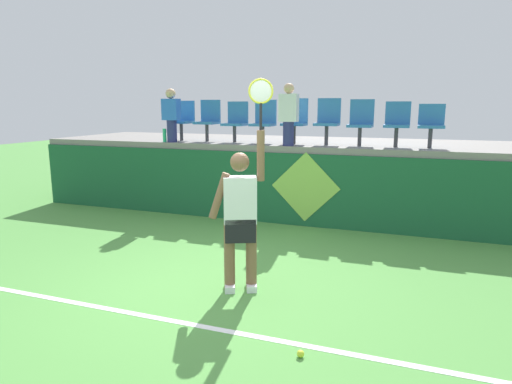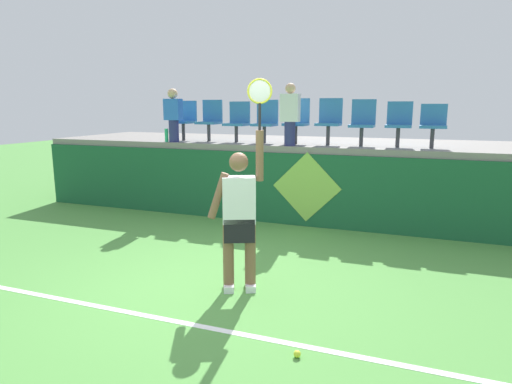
{
  "view_description": "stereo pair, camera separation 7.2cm",
  "coord_description": "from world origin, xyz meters",
  "px_view_note": "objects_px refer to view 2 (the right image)",
  "views": [
    {
      "loc": [
        2.26,
        -4.56,
        2.18
      ],
      "look_at": [
        0.18,
        1.14,
        1.0
      ],
      "focal_mm": 31.13,
      "sensor_mm": 36.0,
      "label": 1
    },
    {
      "loc": [
        2.33,
        -4.53,
        2.18
      ],
      "look_at": [
        0.18,
        1.14,
        1.0
      ],
      "focal_mm": 31.13,
      "sensor_mm": 36.0,
      "label": 2
    }
  ],
  "objects_px": {
    "tennis_ball": "(297,354)",
    "stadium_chair_3": "(266,120)",
    "stadium_chair_0": "(185,118)",
    "stadium_chair_5": "(329,119)",
    "stadium_chair_8": "(433,123)",
    "water_bottle": "(167,135)",
    "spectator_1": "(290,113)",
    "tennis_player": "(240,214)",
    "stadium_chair_4": "(297,119)",
    "stadium_chair_7": "(399,122)",
    "stadium_chair_6": "(363,121)",
    "spectator_0": "(173,114)",
    "stadium_chair_2": "(238,120)",
    "stadium_chair_1": "(210,119)"
  },
  "relations": [
    {
      "from": "tennis_ball",
      "to": "stadium_chair_3",
      "type": "distance_m",
      "value": 5.66
    },
    {
      "from": "stadium_chair_0",
      "to": "stadium_chair_3",
      "type": "distance_m",
      "value": 1.82
    },
    {
      "from": "stadium_chair_5",
      "to": "stadium_chair_8",
      "type": "height_order",
      "value": "stadium_chair_5"
    },
    {
      "from": "water_bottle",
      "to": "spectator_1",
      "type": "bearing_deg",
      "value": 0.99
    },
    {
      "from": "tennis_player",
      "to": "stadium_chair_3",
      "type": "xyz_separation_m",
      "value": [
        -1.01,
        3.75,
        0.97
      ]
    },
    {
      "from": "tennis_ball",
      "to": "stadium_chair_8",
      "type": "relative_size",
      "value": 0.09
    },
    {
      "from": "water_bottle",
      "to": "stadium_chair_8",
      "type": "bearing_deg",
      "value": 5.72
    },
    {
      "from": "stadium_chair_4",
      "to": "stadium_chair_7",
      "type": "relative_size",
      "value": 1.08
    },
    {
      "from": "tennis_player",
      "to": "stadium_chair_6",
      "type": "bearing_deg",
      "value": 76.8
    },
    {
      "from": "spectator_0",
      "to": "stadium_chair_0",
      "type": "bearing_deg",
      "value": 90.0
    },
    {
      "from": "stadium_chair_7",
      "to": "stadium_chair_2",
      "type": "bearing_deg",
      "value": 179.95
    },
    {
      "from": "stadium_chair_0",
      "to": "spectator_1",
      "type": "xyz_separation_m",
      "value": [
        2.46,
        -0.47,
        0.13
      ]
    },
    {
      "from": "stadium_chair_2",
      "to": "stadium_chair_4",
      "type": "distance_m",
      "value": 1.24
    },
    {
      "from": "stadium_chair_3",
      "to": "stadium_chair_4",
      "type": "bearing_deg",
      "value": 0.04
    },
    {
      "from": "stadium_chair_0",
      "to": "stadium_chair_1",
      "type": "bearing_deg",
      "value": 0.26
    },
    {
      "from": "stadium_chair_6",
      "to": "spectator_0",
      "type": "distance_m",
      "value": 3.74
    },
    {
      "from": "stadium_chair_5",
      "to": "stadium_chair_2",
      "type": "bearing_deg",
      "value": -179.93
    },
    {
      "from": "spectator_0",
      "to": "stadium_chair_7",
      "type": "bearing_deg",
      "value": 6.04
    },
    {
      "from": "tennis_ball",
      "to": "stadium_chair_1",
      "type": "distance_m",
      "value": 6.21
    },
    {
      "from": "stadium_chair_2",
      "to": "stadium_chair_3",
      "type": "xyz_separation_m",
      "value": [
        0.6,
        0.0,
        0.01
      ]
    },
    {
      "from": "tennis_player",
      "to": "stadium_chair_2",
      "type": "height_order",
      "value": "tennis_player"
    },
    {
      "from": "tennis_player",
      "to": "stadium_chair_7",
      "type": "relative_size",
      "value": 3.08
    },
    {
      "from": "stadium_chair_2",
      "to": "spectator_0",
      "type": "distance_m",
      "value": 1.31
    },
    {
      "from": "tennis_player",
      "to": "stadium_chair_3",
      "type": "height_order",
      "value": "tennis_player"
    },
    {
      "from": "spectator_1",
      "to": "stadium_chair_1",
      "type": "bearing_deg",
      "value": 165.78
    },
    {
      "from": "stadium_chair_4",
      "to": "stadium_chair_6",
      "type": "distance_m",
      "value": 1.25
    },
    {
      "from": "stadium_chair_0",
      "to": "stadium_chair_4",
      "type": "height_order",
      "value": "stadium_chair_4"
    },
    {
      "from": "stadium_chair_0",
      "to": "stadium_chair_8",
      "type": "distance_m",
      "value": 4.91
    },
    {
      "from": "stadium_chair_7",
      "to": "spectator_0",
      "type": "relative_size",
      "value": 0.75
    },
    {
      "from": "tennis_player",
      "to": "spectator_1",
      "type": "height_order",
      "value": "spectator_1"
    },
    {
      "from": "stadium_chair_5",
      "to": "spectator_0",
      "type": "height_order",
      "value": "spectator_0"
    },
    {
      "from": "stadium_chair_3",
      "to": "stadium_chair_1",
      "type": "bearing_deg",
      "value": -179.9
    },
    {
      "from": "tennis_player",
      "to": "tennis_ball",
      "type": "height_order",
      "value": "tennis_player"
    },
    {
      "from": "spectator_0",
      "to": "stadium_chair_1",
      "type": "bearing_deg",
      "value": 37.67
    },
    {
      "from": "stadium_chair_8",
      "to": "water_bottle",
      "type": "bearing_deg",
      "value": -174.28
    },
    {
      "from": "tennis_ball",
      "to": "stadium_chair_7",
      "type": "distance_m",
      "value": 5.29
    },
    {
      "from": "water_bottle",
      "to": "stadium_chair_8",
      "type": "relative_size",
      "value": 0.35
    },
    {
      "from": "tennis_ball",
      "to": "stadium_chair_8",
      "type": "height_order",
      "value": "stadium_chair_8"
    },
    {
      "from": "stadium_chair_1",
      "to": "stadium_chair_8",
      "type": "height_order",
      "value": "stadium_chair_1"
    },
    {
      "from": "stadium_chair_4",
      "to": "stadium_chair_7",
      "type": "height_order",
      "value": "stadium_chair_4"
    },
    {
      "from": "stadium_chair_2",
      "to": "spectator_1",
      "type": "height_order",
      "value": "spectator_1"
    },
    {
      "from": "tennis_ball",
      "to": "stadium_chair_8",
      "type": "distance_m",
      "value": 5.36
    },
    {
      "from": "stadium_chair_5",
      "to": "stadium_chair_8",
      "type": "relative_size",
      "value": 1.14
    },
    {
      "from": "water_bottle",
      "to": "stadium_chair_2",
      "type": "xyz_separation_m",
      "value": [
        1.36,
        0.51,
        0.3
      ]
    },
    {
      "from": "water_bottle",
      "to": "stadium_chair_3",
      "type": "height_order",
      "value": "stadium_chair_3"
    },
    {
      "from": "tennis_player",
      "to": "stadium_chair_4",
      "type": "xyz_separation_m",
      "value": [
        -0.37,
        3.75,
        0.99
      ]
    },
    {
      "from": "tennis_ball",
      "to": "spectator_0",
      "type": "height_order",
      "value": "spectator_0"
    },
    {
      "from": "stadium_chair_0",
      "to": "stadium_chair_7",
      "type": "height_order",
      "value": "stadium_chair_0"
    },
    {
      "from": "stadium_chair_8",
      "to": "tennis_player",
      "type": "bearing_deg",
      "value": -119.17
    },
    {
      "from": "water_bottle",
      "to": "spectator_0",
      "type": "height_order",
      "value": "spectator_0"
    }
  ]
}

